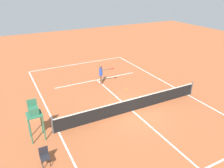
# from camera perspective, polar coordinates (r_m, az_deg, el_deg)

# --- Properties ---
(ground_plane) EXTENTS (60.00, 60.00, 0.00)m
(ground_plane) POSITION_cam_1_polar(r_m,az_deg,el_deg) (15.43, 5.27, -6.89)
(ground_plane) COLOR #AD5933
(court_lines) EXTENTS (10.42, 22.05, 0.01)m
(court_lines) POSITION_cam_1_polar(r_m,az_deg,el_deg) (15.43, 5.27, -6.88)
(court_lines) COLOR white
(court_lines) RESTS_ON ground
(tennis_net) EXTENTS (11.02, 0.10, 1.07)m
(tennis_net) POSITION_cam_1_polar(r_m,az_deg,el_deg) (15.18, 5.34, -5.29)
(tennis_net) COLOR #4C4C51
(tennis_net) RESTS_ON ground
(player_serving) EXTENTS (1.25, 0.73, 1.70)m
(player_serving) POSITION_cam_1_polar(r_m,az_deg,el_deg) (19.02, -2.72, 2.89)
(player_serving) COLOR brown
(player_serving) RESTS_ON ground
(tennis_ball) EXTENTS (0.07, 0.07, 0.07)m
(tennis_ball) POSITION_cam_1_polar(r_m,az_deg,el_deg) (18.33, 3.76, -1.34)
(tennis_ball) COLOR #CCE033
(tennis_ball) RESTS_ON ground
(umpire_chair) EXTENTS (0.80, 0.80, 2.41)m
(umpire_chair) POSITION_cam_1_polar(r_m,az_deg,el_deg) (12.73, -19.44, -7.28)
(umpire_chair) COLOR #2D6B4C
(umpire_chair) RESTS_ON ground
(courtside_chair_near) EXTENTS (0.44, 0.46, 0.95)m
(courtside_chair_near) POSITION_cam_1_polar(r_m,az_deg,el_deg) (11.54, -16.98, -17.24)
(courtside_chair_near) COLOR #262626
(courtside_chair_near) RESTS_ON ground
(equipment_bag) EXTENTS (0.76, 0.32, 0.30)m
(equipment_bag) POSITION_cam_1_polar(r_m,az_deg,el_deg) (15.48, -19.77, -7.65)
(equipment_bag) COLOR white
(equipment_bag) RESTS_ON ground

